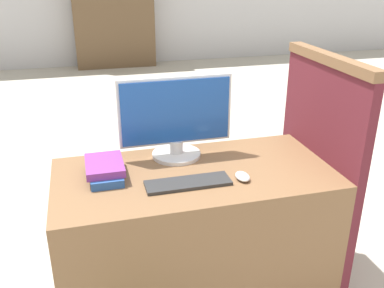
{
  "coord_description": "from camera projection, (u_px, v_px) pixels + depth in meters",
  "views": [
    {
      "loc": [
        -0.5,
        -1.48,
        1.72
      ],
      "look_at": [
        -0.02,
        0.31,
        0.93
      ],
      "focal_mm": 40.0,
      "sensor_mm": 36.0,
      "label": 1
    }
  ],
  "objects": [
    {
      "name": "monitor",
      "position": [
        176.0,
        119.0,
        2.21
      ],
      "size": [
        0.59,
        0.26,
        0.43
      ],
      "color": "silver",
      "rests_on": "desk"
    },
    {
      "name": "desk",
      "position": [
        194.0,
        237.0,
        2.26
      ],
      "size": [
        1.37,
        0.68,
        0.76
      ],
      "color": "brown",
      "rests_on": "ground_plane"
    },
    {
      "name": "book_stack",
      "position": [
        105.0,
        169.0,
        2.05
      ],
      "size": [
        0.18,
        0.27,
        0.08
      ],
      "color": "#285199",
      "rests_on": "desk"
    },
    {
      "name": "carrel_divider",
      "position": [
        317.0,
        171.0,
        2.36
      ],
      "size": [
        0.07,
        0.76,
        1.3
      ],
      "color": "#5B1E28",
      "rests_on": "ground_plane"
    },
    {
      "name": "bookshelf_far",
      "position": [
        113.0,
        11.0,
        7.34
      ],
      "size": [
        1.38,
        0.32,
        1.91
      ],
      "color": "brown",
      "rests_on": "ground_plane"
    },
    {
      "name": "keyboard",
      "position": [
        188.0,
        183.0,
        1.99
      ],
      "size": [
        0.4,
        0.13,
        0.02
      ],
      "color": "#2D2D2D",
      "rests_on": "desk"
    },
    {
      "name": "mouse",
      "position": [
        243.0,
        176.0,
        2.03
      ],
      "size": [
        0.06,
        0.1,
        0.03
      ],
      "color": "silver",
      "rests_on": "desk"
    }
  ]
}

